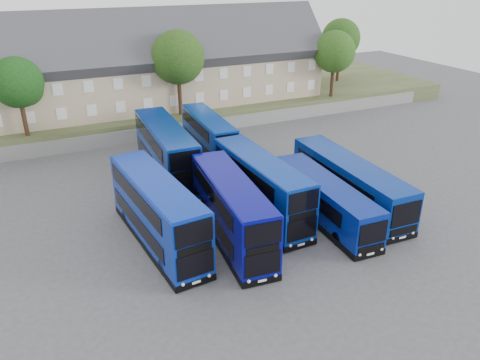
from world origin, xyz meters
name	(u,v)px	position (x,y,z in m)	size (l,w,h in m)	color
ground	(274,245)	(0.00, 0.00, 0.00)	(120.00, 120.00, 0.00)	#4B4A50
retaining_wall	(168,131)	(0.00, 24.00, 0.75)	(70.00, 0.40, 1.50)	slate
earth_bank	(145,106)	(0.00, 34.00, 1.00)	(80.00, 20.00, 2.00)	#474B2A
terrace_row	(124,70)	(-3.00, 30.00, 6.60)	(48.00, 10.40, 11.20)	tan
dd_front_left	(158,213)	(-6.91, 3.55, 2.26)	(3.71, 11.77, 4.60)	#0829A4
dd_front_mid	(232,212)	(-2.30, 1.83, 2.17)	(3.57, 11.30, 4.42)	#06087D
dd_front_right	(261,188)	(1.15, 4.28, 2.19)	(2.93, 11.31, 4.46)	navy
dd_rear_left	(166,153)	(-3.24, 13.74, 2.36)	(3.22, 12.17, 4.80)	navy
dd_rear_right	(209,137)	(1.95, 16.83, 2.01)	(2.86, 10.44, 4.10)	#093BA7
coach_east_a	(325,201)	(5.04, 1.52, 1.52)	(2.94, 11.49, 3.11)	navy
coach_east_b	(349,183)	(8.26, 2.94, 1.73)	(3.08, 12.94, 3.52)	navy
tree_west	(19,84)	(-13.85, 25.10, 7.05)	(4.80, 4.80, 7.65)	#382314
tree_mid	(179,59)	(2.15, 25.60, 8.07)	(5.76, 5.76, 9.18)	#382314
tree_east	(335,53)	(22.15, 25.10, 7.39)	(5.12, 5.12, 8.16)	#382314
tree_far	(341,40)	(28.15, 32.10, 7.73)	(5.44, 5.44, 8.67)	#382314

